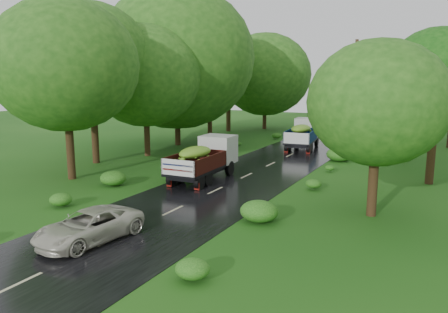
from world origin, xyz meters
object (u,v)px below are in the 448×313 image
Objects in this scene: truck_far at (304,132)px; car at (89,226)px; utility_pole at (354,97)px; truck_near at (205,157)px.

truck_far reaches higher than car.
utility_pole reaches higher than car.
truck_far is at bearing 96.08° from car.
utility_pole reaches higher than truck_far.
utility_pole is (6.07, 11.84, 3.12)m from truck_near.
truck_near is at bearing -98.41° from utility_pole.
truck_far is 1.44× the size of car.
truck_far is 5.59m from utility_pole.
truck_near is 1.40× the size of car.
utility_pole is (4.86, 22.48, 3.88)m from car.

